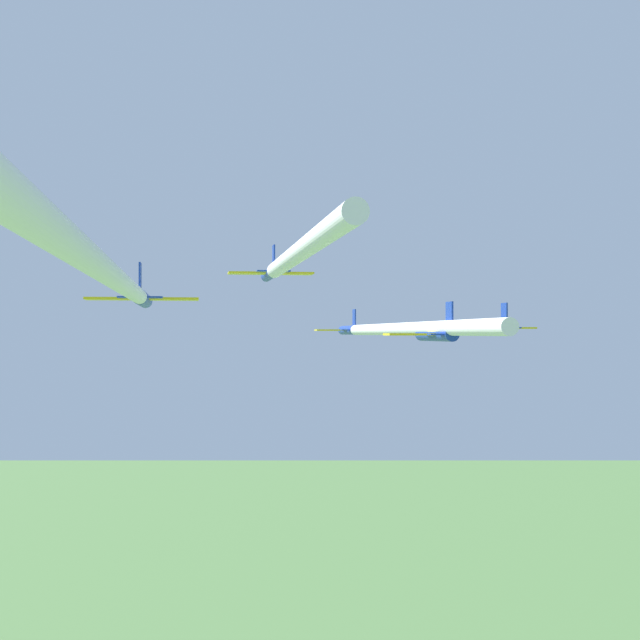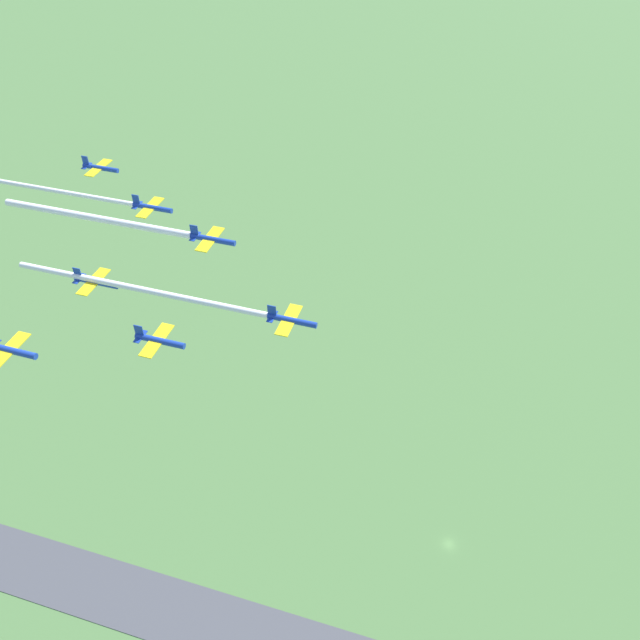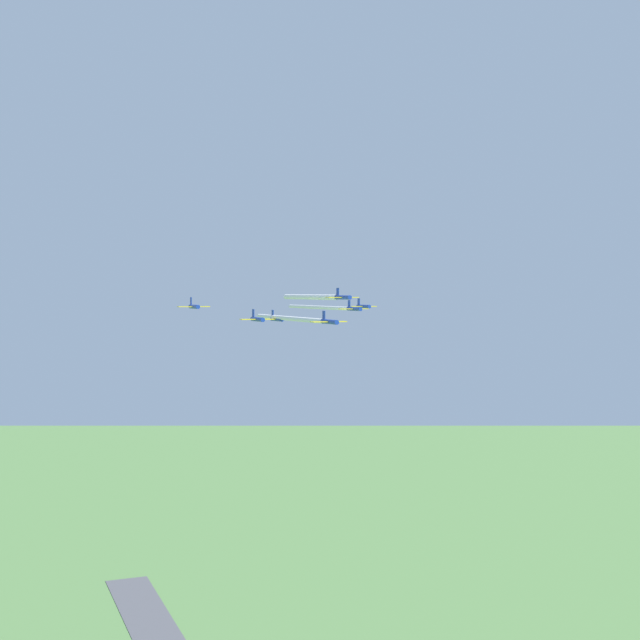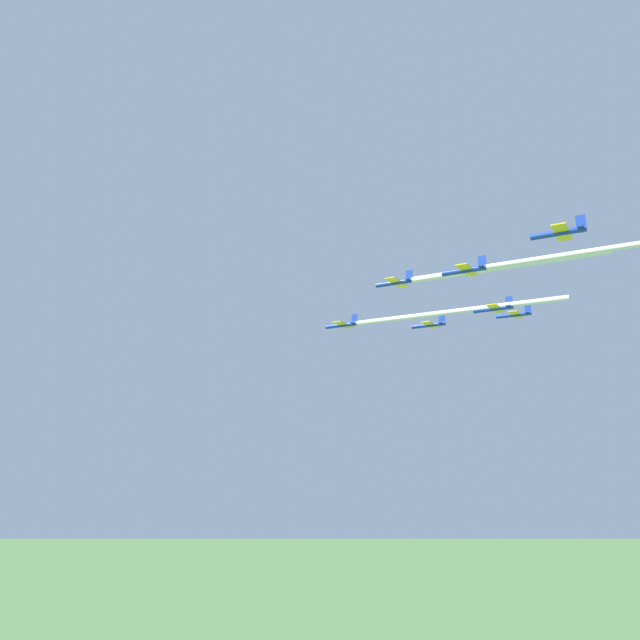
% 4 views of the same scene
% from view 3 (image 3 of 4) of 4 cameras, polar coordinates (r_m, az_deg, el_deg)
% --- Properties ---
extents(jet_0, '(8.26, 8.52, 2.86)m').
position_cam_3_polar(jet_0, '(195.60, 0.58, -0.10)').
color(jet_0, '#19389E').
extents(jet_1, '(8.26, 8.52, 2.86)m').
position_cam_3_polar(jet_1, '(216.70, 1.46, 1.47)').
color(jet_1, '#19389E').
extents(jet_2, '(8.26, 8.52, 2.86)m').
position_cam_3_polar(jet_2, '(209.44, -4.04, 0.06)').
color(jet_2, '#19389E').
extents(jet_3, '(8.26, 8.52, 2.86)m').
position_cam_3_polar(jet_3, '(237.97, 2.17, 0.73)').
color(jet_3, '#19389E').
extents(jet_4, '(8.26, 8.52, 2.86)m').
position_cam_3_polar(jet_4, '(230.34, -2.80, 0.06)').
color(jet_4, '#19389E').
extents(jet_5, '(8.26, 8.52, 2.86)m').
position_cam_3_polar(jet_5, '(224.43, -8.08, 0.86)').
color(jet_5, '#19389E').
extents(jet_6, '(8.26, 8.52, 2.86)m').
position_cam_3_polar(jet_6, '(259.24, 2.77, 0.88)').
color(jet_6, '#19389E').
extents(smoke_trail_0, '(13.65, 46.92, 1.10)m').
position_cam_3_polar(smoke_trail_0, '(221.93, -2.09, 0.11)').
color(smoke_trail_0, white).
extents(smoke_trail_1, '(11.47, 38.07, 1.34)m').
position_cam_3_polar(smoke_trail_1, '(238.54, -0.70, 1.48)').
color(smoke_trail_1, white).
extents(smoke_trail_3, '(13.48, 46.64, 1.00)m').
position_cam_3_polar(smoke_trail_3, '(263.88, -0.22, 0.82)').
color(smoke_trail_3, white).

